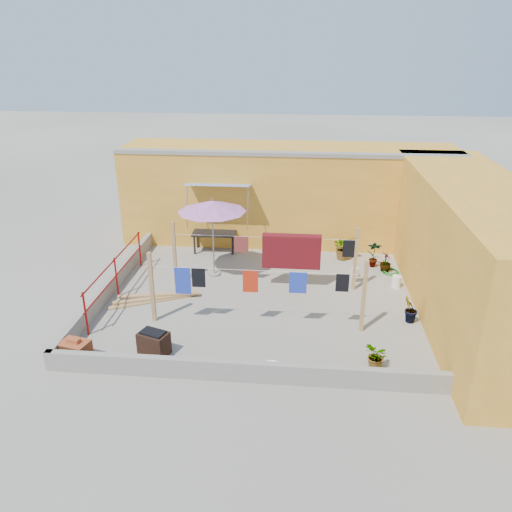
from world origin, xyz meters
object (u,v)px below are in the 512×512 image
Objects in this scene: brick_stack at (75,351)px; water_jug_a at (355,272)px; water_jug_b at (396,282)px; patio_umbrella at (212,207)px; brazier at (154,343)px; outdoor_table at (214,234)px; green_hose at (390,271)px; white_basin at (271,369)px; plant_back_a at (344,247)px.

water_jug_a is at bearing 37.52° from brick_stack.
patio_umbrella is at bearing 176.41° from water_jug_b.
patio_umbrella is at bearing 64.27° from brick_stack.
brick_stack is 0.93× the size of brazier.
brick_stack is 2.19× the size of water_jug_a.
green_hose is (5.50, -1.18, -0.56)m from outdoor_table.
outdoor_table is 2.68× the size of white_basin.
patio_umbrella reaches higher than outdoor_table.
patio_umbrella reaches higher than brazier.
patio_umbrella is 2.39m from outdoor_table.
white_basin is at bearing -106.84° from plant_back_a.
patio_umbrella is 4.51m from plant_back_a.
brazier is (1.61, 0.38, 0.05)m from brick_stack.
plant_back_a is at bearing 52.45° from brazier.
water_jug_a is at bearing 150.77° from water_jug_b.
plant_back_a is (1.86, 6.16, 0.34)m from white_basin.
water_jug_a is (4.41, -1.55, -0.46)m from outdoor_table.
white_basin is 0.69× the size of plant_back_a.
patio_umbrella reaches higher than water_jug_b.
outdoor_table is at bearing 176.65° from plant_back_a.
water_jug_a is at bearing -19.40° from outdoor_table.
brick_stack reaches higher than green_hose.
green_hose is at bearing -34.87° from plant_back_a.
brazier is at bearing -136.43° from water_jug_a.
white_basin is at bearing -70.30° from outdoor_table.
brazier is at bearing 13.10° from brick_stack.
brazier reaches higher than water_jug_a.
brazier is at bearing -146.27° from water_jug_b.
outdoor_table is at bearing 167.90° from green_hose.
brazier is at bearing -140.06° from green_hose.
plant_back_a reaches higher than brazier.
patio_umbrella is 4.54× the size of green_hose.
white_basin is (2.29, -6.40, -0.55)m from outdoor_table.
brick_stack is 0.87× the size of plant_back_a.
patio_umbrella is 1.63× the size of outdoor_table.
plant_back_a is (-1.34, 1.92, 0.22)m from water_jug_b.
outdoor_table reaches higher than green_hose.
plant_back_a is at bearing -3.35° from outdoor_table.
green_hose is at bearing -12.10° from outdoor_table.
water_jug_b is at bearing 29.80° from brick_stack.
green_hose is at bearing 35.21° from brick_stack.
white_basin is at bearing -113.62° from water_jug_a.
brick_stack is 1.77× the size of water_jug_b.
brick_stack is at bearing -106.55° from outdoor_table.
brazier is (-0.59, -4.19, -1.82)m from patio_umbrella.
water_jug_a is 1.36m from plant_back_a.
plant_back_a reaches higher than green_hose.
plant_back_a reaches higher than water_jug_a.
brick_stack is (-2.20, -4.56, -1.87)m from patio_umbrella.
water_jug_b is at bearing 33.73° from brazier.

